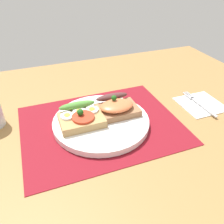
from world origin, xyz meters
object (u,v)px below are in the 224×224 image
object	(u,v)px
plate	(101,122)
sandwich_egg_tomato	(81,117)
napkin	(201,104)
fork	(198,103)
sandwich_salmon	(116,107)

from	to	relation	value
plate	sandwich_egg_tomato	world-z (taller)	sandwich_egg_tomato
sandwich_egg_tomato	napkin	distance (cm)	35.72
fork	napkin	bearing A→B (deg)	-11.48
plate	napkin	xyz separation A→B (cm)	(30.56, -0.96, -0.78)
fork	sandwich_salmon	bearing A→B (deg)	174.75
plate	fork	xyz separation A→B (cm)	(29.76, -0.79, -0.32)
napkin	plate	bearing A→B (deg)	178.21
napkin	fork	xyz separation A→B (cm)	(-0.81, 0.16, 0.46)
napkin	sandwich_salmon	bearing A→B (deg)	174.55
sandwich_salmon	plate	bearing A→B (deg)	-162.68
sandwich_egg_tomato	fork	size ratio (longest dim) A/B	0.74
sandwich_salmon	napkin	world-z (taller)	sandwich_salmon
plate	napkin	world-z (taller)	plate
sandwich_salmon	sandwich_egg_tomato	bearing A→B (deg)	-174.51
sandwich_egg_tomato	sandwich_salmon	size ratio (longest dim) A/B	1.01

